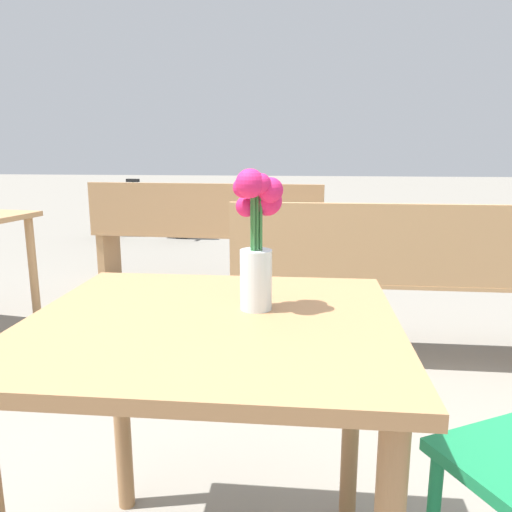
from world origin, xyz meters
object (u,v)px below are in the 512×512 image
(table_front, at_px, (213,369))
(bench_near, at_px, (421,276))
(bicycle, at_px, (147,211))
(bench_middle, at_px, (206,231))
(flower_vase, at_px, (257,237))

(table_front, xyz_separation_m, bench_near, (0.78, 1.49, -0.15))
(table_front, distance_m, bicycle, 5.39)
(table_front, bearing_deg, bench_middle, 101.87)
(flower_vase, xyz_separation_m, bicycle, (-1.91, 5.00, -0.58))
(table_front, xyz_separation_m, bicycle, (-1.82, 5.07, -0.29))
(table_front, relative_size, bench_near, 0.42)
(bench_near, bearing_deg, table_front, -117.63)
(table_front, bearing_deg, bicycle, 109.73)
(flower_vase, xyz_separation_m, bench_near, (0.69, 1.42, -0.44))
(table_front, xyz_separation_m, bench_middle, (-0.59, 2.81, -0.15))
(flower_vase, distance_m, bench_middle, 2.85)
(bench_near, xyz_separation_m, bench_middle, (-1.37, 1.31, -0.00))
(bench_middle, bearing_deg, bicycle, 118.48)
(flower_vase, bearing_deg, bench_middle, 104.02)
(table_front, height_order, bench_near, bench_near)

